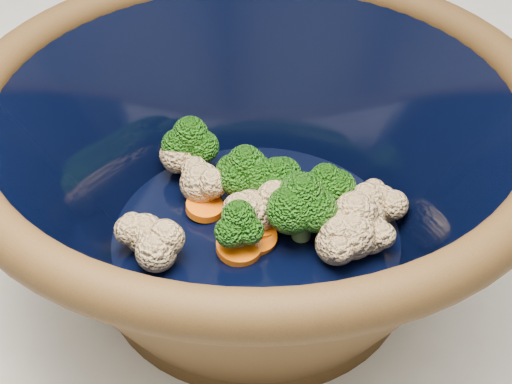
# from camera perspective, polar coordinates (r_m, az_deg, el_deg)

# --- Properties ---
(mixing_bowl) EXTENTS (0.42, 0.42, 0.16)m
(mixing_bowl) POSITION_cam_1_polar(r_m,az_deg,el_deg) (0.46, 0.00, 1.45)
(mixing_bowl) COLOR black
(mixing_bowl) RESTS_ON counter
(vegetable_pile) EXTENTS (0.18, 0.14, 0.06)m
(vegetable_pile) POSITION_cam_1_polar(r_m,az_deg,el_deg) (0.49, 0.72, -0.33)
(vegetable_pile) COLOR #608442
(vegetable_pile) RESTS_ON mixing_bowl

